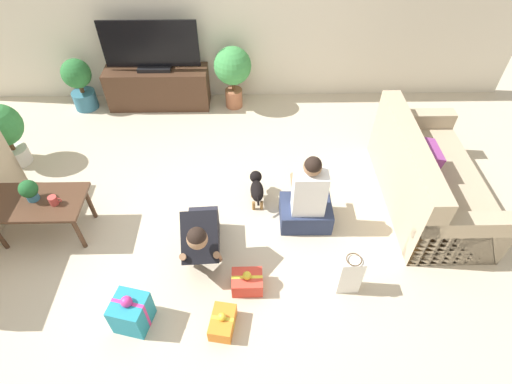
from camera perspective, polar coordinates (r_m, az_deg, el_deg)
The scene contains 18 objects.
ground_plane at distance 4.15m, azimuth -8.26°, elevation -5.83°, with size 16.00×16.00×0.00m, color beige.
wall_back at distance 5.56m, azimuth -7.30°, elevation 25.21°, with size 8.40×0.06×2.60m.
sofa_right at distance 4.59m, azimuth 23.22°, elevation 1.59°, with size 0.88×1.75×0.84m.
coffee_table at distance 4.36m, azimuth -28.69°, elevation -1.69°, with size 0.89×0.51×0.46m.
tv_console at distance 5.87m, azimuth -13.75°, elevation 14.29°, with size 1.39×0.40×0.55m.
tv at distance 5.61m, azimuth -14.80°, elevation 19.19°, with size 1.24×0.20×0.66m.
potted_plant_corner_left at distance 5.40m, azimuth -32.49°, elevation 7.51°, with size 0.48×0.48×0.78m.
potted_plant_back_right at distance 5.55m, azimuth -3.35°, elevation 17.09°, with size 0.50×0.50×0.87m.
potted_plant_back_left at distance 6.08m, azimuth -23.97°, elevation 14.20°, with size 0.39×0.39×0.72m.
person_kneeling at distance 3.72m, azimuth -7.75°, elevation -6.22°, with size 0.36×0.77×0.74m.
person_sitting at distance 4.00m, azimuth 7.34°, elevation -1.35°, with size 0.52×0.48×0.92m.
dog at distance 4.29m, azimuth 0.09°, elevation 0.66°, with size 0.16×0.47×0.29m.
gift_box_a at distance 3.52m, azimuth -4.79°, elevation -18.05°, with size 0.24×0.32×0.21m.
gift_box_b at distance 3.60m, azimuth -17.37°, elevation -16.09°, with size 0.33×0.33×0.39m.
gift_box_c at distance 3.68m, azimuth -1.27°, elevation -12.70°, with size 0.28×0.23×0.23m.
gift_bag_a at distance 3.66m, azimuth 13.21°, elevation -11.40°, with size 0.21×0.14×0.45m.
mug at distance 4.18m, azimuth -26.94°, elevation -1.08°, with size 0.12×0.08×0.09m.
tabletop_plant at distance 4.27m, azimuth -29.70°, elevation 0.25°, with size 0.17×0.17×0.22m.
Camera 1 is at (0.55, -2.56, 3.23)m, focal length 28.00 mm.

